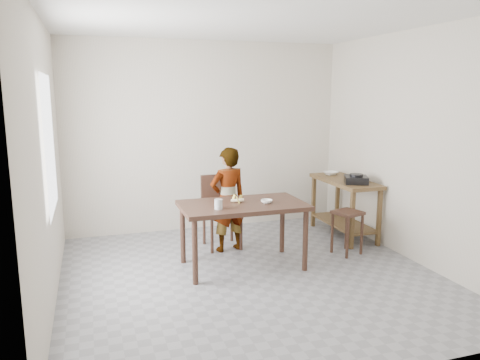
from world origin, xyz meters
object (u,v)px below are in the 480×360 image
object	(u,v)px
dining_chair	(222,212)
stool	(347,232)
child	(228,200)
prep_counter	(344,208)
dining_table	(243,235)

from	to	relation	value
dining_chair	stool	bearing A→B (deg)	-28.26
child	stool	bearing A→B (deg)	145.86
prep_counter	dining_table	bearing A→B (deg)	-157.85
prep_counter	stool	bearing A→B (deg)	-117.30
dining_table	child	distance (m)	0.66
dining_table	prep_counter	size ratio (longest dim) A/B	1.17
prep_counter	stool	world-z (taller)	prep_counter
dining_table	stool	world-z (taller)	dining_table
dining_table	stool	distance (m)	1.38
stool	child	bearing A→B (deg)	157.32
dining_chair	dining_table	bearing A→B (deg)	-88.54
dining_table	dining_chair	size ratio (longest dim) A/B	1.51
dining_table	prep_counter	distance (m)	1.86
prep_counter	child	world-z (taller)	child
child	stool	xyz separation A→B (m)	(1.37, -0.57, -0.39)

